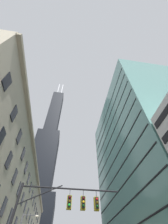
% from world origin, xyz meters
% --- Properties ---
extents(dark_skyscraper, '(27.13, 27.13, 181.19)m').
position_xyz_m(dark_skyscraper, '(-19.80, 95.28, 50.99)').
color(dark_skyscraper, black).
rests_on(dark_skyscraper, ground).
extents(glass_office_midrise, '(18.30, 40.02, 50.87)m').
position_xyz_m(glass_office_midrise, '(20.10, 24.77, 25.44)').
color(glass_office_midrise, slate).
rests_on(glass_office_midrise, ground).
extents(traffic_signal_mast, '(8.93, 0.63, 7.14)m').
position_xyz_m(traffic_signal_mast, '(-2.90, 2.55, 5.36)').
color(traffic_signal_mast, black).
rests_on(traffic_signal_mast, sidewalk_left).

